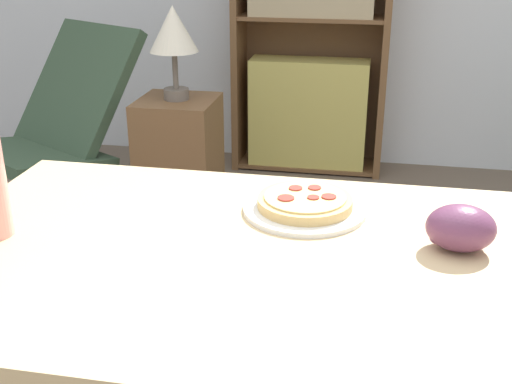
% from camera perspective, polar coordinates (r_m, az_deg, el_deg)
% --- Properties ---
extents(dining_table, '(1.28, 0.76, 0.76)m').
position_cam_1_polar(dining_table, '(1.20, 1.18, -9.97)').
color(dining_table, '#D1B27F').
rests_on(dining_table, ground_plane).
extents(pizza_on_plate, '(0.25, 0.25, 0.04)m').
position_cam_1_polar(pizza_on_plate, '(1.31, 4.36, -1.13)').
color(pizza_on_plate, white).
rests_on(pizza_on_plate, dining_table).
extents(grape_bunch, '(0.12, 0.10, 0.08)m').
position_cam_1_polar(grape_bunch, '(1.20, 17.79, -3.07)').
color(grape_bunch, '#6B3856').
rests_on(grape_bunch, dining_table).
extents(lounge_chair_near, '(0.82, 0.94, 0.88)m').
position_cam_1_polar(lounge_chair_near, '(3.10, -17.45, 2.49)').
color(lounge_chair_near, slate).
rests_on(lounge_chair_near, ground_plane).
extents(bookshelf, '(0.83, 0.29, 1.69)m').
position_cam_1_polar(bookshelf, '(3.57, 4.93, 14.00)').
color(bookshelf, brown).
rests_on(bookshelf, ground_plane).
extents(side_table, '(0.34, 0.34, 0.59)m').
position_cam_1_polar(side_table, '(2.96, -6.80, 2.61)').
color(side_table, brown).
rests_on(side_table, ground_plane).
extents(table_lamp, '(0.21, 0.21, 0.40)m').
position_cam_1_polar(table_lamp, '(2.81, -7.35, 13.80)').
color(table_lamp, '#665B51').
rests_on(table_lamp, side_table).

